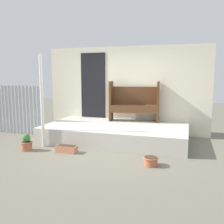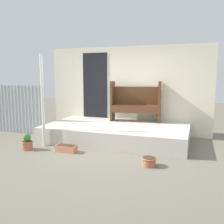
% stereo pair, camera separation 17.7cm
% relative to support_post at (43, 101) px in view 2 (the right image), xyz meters
% --- Properties ---
extents(ground_plane, '(24.00, 24.00, 0.00)m').
position_rel_support_post_xyz_m(ground_plane, '(1.61, 0.06, -1.12)').
color(ground_plane, '#706B5B').
extents(porch_slab, '(3.75, 2.02, 0.42)m').
position_rel_support_post_xyz_m(porch_slab, '(1.55, 1.07, -0.91)').
color(porch_slab, beige).
rests_on(porch_slab, ground_plane).
extents(house_wall, '(4.95, 0.08, 2.60)m').
position_rel_support_post_xyz_m(house_wall, '(1.50, 2.11, 0.18)').
color(house_wall, beige).
rests_on(house_wall, ground_plane).
extents(fence_corrugated, '(2.84, 0.05, 1.46)m').
position_rel_support_post_xyz_m(fence_corrugated, '(-2.04, 1.00, -0.39)').
color(fence_corrugated, '#ADB2B7').
rests_on(fence_corrugated, ground_plane).
extents(support_post, '(0.07, 0.07, 2.25)m').
position_rel_support_post_xyz_m(support_post, '(0.00, 0.00, 0.00)').
color(support_post, white).
rests_on(support_post, ground_plane).
extents(bench, '(1.45, 0.53, 1.16)m').
position_rel_support_post_xyz_m(bench, '(1.88, 1.83, -0.12)').
color(bench, '#54331C').
rests_on(bench, porch_slab).
extents(flower_pot_left, '(0.28, 0.28, 0.39)m').
position_rel_support_post_xyz_m(flower_pot_left, '(-0.19, -0.41, -0.95)').
color(flower_pot_left, '#B26042').
rests_on(flower_pot_left, ground_plane).
extents(flower_pot_middle, '(0.30, 0.30, 0.17)m').
position_rel_support_post_xyz_m(flower_pot_middle, '(2.74, -0.56, -1.03)').
color(flower_pot_middle, '#B26042').
rests_on(flower_pot_middle, ground_plane).
extents(planter_box_rect, '(0.47, 0.21, 0.16)m').
position_rel_support_post_xyz_m(planter_box_rect, '(0.77, -0.27, -1.05)').
color(planter_box_rect, tan).
rests_on(planter_box_rect, ground_plane).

